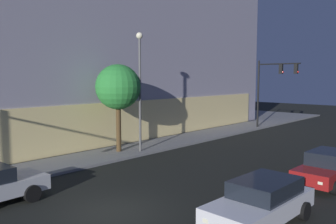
{
  "coord_description": "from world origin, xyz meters",
  "views": [
    {
      "loc": [
        -7.79,
        -10.0,
        5.01
      ],
      "look_at": [
        7.46,
        3.91,
        3.0
      ],
      "focal_mm": 37.11,
      "sensor_mm": 36.0,
      "label": 1
    }
  ],
  "objects_px": {
    "modern_building": "(65,41)",
    "car_red": "(327,167)",
    "sidewalk_tree": "(118,87)",
    "car_white": "(261,201)",
    "street_lamp_sidewalk": "(140,77)",
    "traffic_light_far_corner": "(273,80)"
  },
  "relations": [
    {
      "from": "traffic_light_far_corner",
      "to": "sidewalk_tree",
      "type": "distance_m",
      "value": 17.26
    },
    {
      "from": "sidewalk_tree",
      "to": "car_red",
      "type": "relative_size",
      "value": 1.34
    },
    {
      "from": "sidewalk_tree",
      "to": "car_white",
      "type": "xyz_separation_m",
      "value": [
        -3.93,
        -12.4,
        -3.61
      ]
    },
    {
      "from": "street_lamp_sidewalk",
      "to": "modern_building",
      "type": "bearing_deg",
      "value": 76.36
    },
    {
      "from": "modern_building",
      "to": "sidewalk_tree",
      "type": "relative_size",
      "value": 6.11
    },
    {
      "from": "street_lamp_sidewalk",
      "to": "sidewalk_tree",
      "type": "height_order",
      "value": "street_lamp_sidewalk"
    },
    {
      "from": "modern_building",
      "to": "street_lamp_sidewalk",
      "type": "distance_m",
      "value": 15.7
    },
    {
      "from": "sidewalk_tree",
      "to": "car_white",
      "type": "relative_size",
      "value": 1.25
    },
    {
      "from": "modern_building",
      "to": "sidewalk_tree",
      "type": "height_order",
      "value": "modern_building"
    },
    {
      "from": "modern_building",
      "to": "car_white",
      "type": "xyz_separation_m",
      "value": [
        -8.56,
        -26.23,
        -7.98
      ]
    },
    {
      "from": "car_red",
      "to": "modern_building",
      "type": "bearing_deg",
      "value": 85.16
    },
    {
      "from": "street_lamp_sidewalk",
      "to": "sidewalk_tree",
      "type": "distance_m",
      "value": 1.58
    },
    {
      "from": "car_red",
      "to": "traffic_light_far_corner",
      "type": "bearing_deg",
      "value": 33.97
    },
    {
      "from": "modern_building",
      "to": "car_red",
      "type": "xyz_separation_m",
      "value": [
        -2.23,
        -26.36,
        -8.0
      ]
    },
    {
      "from": "traffic_light_far_corner",
      "to": "sidewalk_tree",
      "type": "xyz_separation_m",
      "value": [
        -17.05,
        2.65,
        -0.41
      ]
    },
    {
      "from": "street_lamp_sidewalk",
      "to": "car_red",
      "type": "bearing_deg",
      "value": -83.25
    },
    {
      "from": "modern_building",
      "to": "traffic_light_far_corner",
      "type": "height_order",
      "value": "modern_building"
    },
    {
      "from": "sidewalk_tree",
      "to": "traffic_light_far_corner",
      "type": "bearing_deg",
      "value": -8.84
    },
    {
      "from": "traffic_light_far_corner",
      "to": "car_white",
      "type": "bearing_deg",
      "value": -155.09
    },
    {
      "from": "car_white",
      "to": "car_red",
      "type": "bearing_deg",
      "value": -1.18
    },
    {
      "from": "sidewalk_tree",
      "to": "car_red",
      "type": "height_order",
      "value": "sidewalk_tree"
    },
    {
      "from": "car_white",
      "to": "modern_building",
      "type": "bearing_deg",
      "value": 71.92
    }
  ]
}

